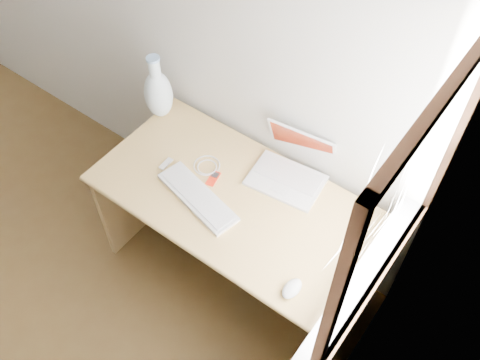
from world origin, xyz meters
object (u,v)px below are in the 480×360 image
Objects in this scene: desk at (247,212)px; laptop at (292,168)px; external_keyboard at (198,197)px; vase at (158,93)px.

laptop reaches higher than desk.
laptop is (0.12, 0.18, 0.25)m from desk.
laptop is 0.79× the size of external_keyboard.
vase is at bearing 177.29° from laptop.
desk is 3.70× the size of laptop.
desk is 0.33m from laptop.
laptop is at bearing 66.55° from external_keyboard.
desk is 3.66× the size of vase.
external_keyboard is 1.26× the size of vase.
desk is 2.92× the size of external_keyboard.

